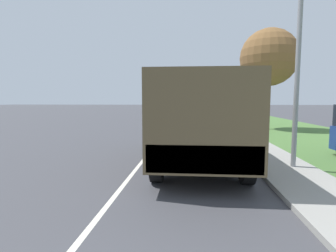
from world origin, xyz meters
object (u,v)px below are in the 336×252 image
car_second_ahead (195,114)px  car_farthest_ahead (190,107)px  military_truck (199,116)px  car_nearest_ahead (196,120)px  car_fourth_ahead (172,108)px  car_third_ahead (165,110)px  lamp_post (292,23)px

car_second_ahead → car_farthest_ahead: bearing=91.2°
military_truck → car_nearest_ahead: military_truck is taller
car_fourth_ahead → car_third_ahead: bearing=-93.3°
car_second_ahead → car_third_ahead: size_ratio=1.05×
car_third_ahead → car_second_ahead: bearing=-68.6°
car_fourth_ahead → car_farthest_ahead: bearing=73.9°
car_second_ahead → car_third_ahead: (-4.19, 10.68, 0.09)m
military_truck → car_fourth_ahead: (-3.53, 38.22, -0.92)m
car_nearest_ahead → car_third_ahead: size_ratio=1.09×
car_farthest_ahead → lamp_post: (3.03, -49.75, 3.56)m
car_fourth_ahead → car_farthest_ahead: size_ratio=1.03×
car_third_ahead → lamp_post: (6.61, -30.53, 3.59)m
car_third_ahead → car_fourth_ahead: bearing=86.7°
car_farthest_ahead → lamp_post: lamp_post is taller
military_truck → car_nearest_ahead: bearing=89.4°
car_second_ahead → car_fourth_ahead: 19.48m
car_fourth_ahead → car_farthest_ahead: (3.11, 10.78, 0.07)m
car_second_ahead → lamp_post: bearing=-83.0°
car_second_ahead → car_third_ahead: bearing=111.4°
car_farthest_ahead → lamp_post: size_ratio=0.64×
car_nearest_ahead → car_second_ahead: bearing=89.5°
car_second_ahead → military_truck: bearing=-90.6°
military_truck → car_nearest_ahead: size_ratio=1.55×
car_fourth_ahead → lamp_post: lamp_post is taller
military_truck → car_farthest_ahead: 49.01m
car_second_ahead → car_third_ahead: car_third_ahead is taller
car_second_ahead → car_fourth_ahead: car_fourth_ahead is taller
car_third_ahead → car_nearest_ahead: bearing=-78.3°
military_truck → car_third_ahead: (-4.01, 29.78, -0.88)m
car_third_ahead → car_farthest_ahead: car_farthest_ahead is taller
car_nearest_ahead → car_third_ahead: bearing=101.7°
car_second_ahead → lamp_post: 20.33m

